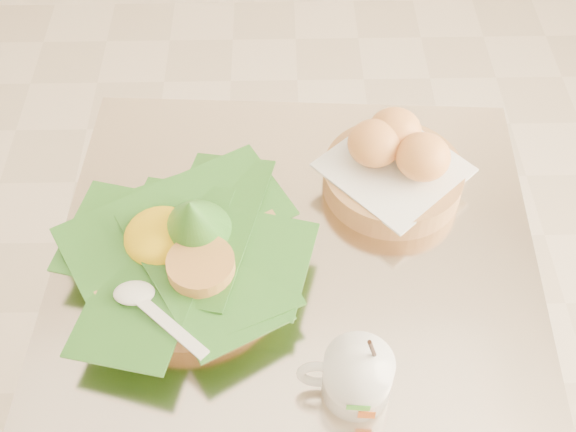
{
  "coord_description": "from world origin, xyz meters",
  "views": [
    {
      "loc": [
        0.16,
        -0.54,
        1.6
      ],
      "look_at": [
        0.17,
        0.09,
        0.82
      ],
      "focal_mm": 45.0,
      "sensor_mm": 36.0,
      "label": 1
    }
  ],
  "objects_px": {
    "rice_basket": "(186,248)",
    "bread_basket": "(394,164)",
    "coffee_mug": "(355,376)",
    "cafe_table": "(294,342)"
  },
  "relations": [
    {
      "from": "rice_basket",
      "to": "bread_basket",
      "type": "bearing_deg",
      "value": 26.7
    },
    {
      "from": "coffee_mug",
      "to": "cafe_table",
      "type": "bearing_deg",
      "value": 109.58
    },
    {
      "from": "bread_basket",
      "to": "coffee_mug",
      "type": "xyz_separation_m",
      "value": [
        -0.09,
        -0.35,
        -0.0
      ]
    },
    {
      "from": "coffee_mug",
      "to": "bread_basket",
      "type": "bearing_deg",
      "value": 76.06
    },
    {
      "from": "cafe_table",
      "to": "coffee_mug",
      "type": "bearing_deg",
      "value": -70.42
    },
    {
      "from": "bread_basket",
      "to": "coffee_mug",
      "type": "height_order",
      "value": "coffee_mug"
    },
    {
      "from": "cafe_table",
      "to": "rice_basket",
      "type": "height_order",
      "value": "rice_basket"
    },
    {
      "from": "rice_basket",
      "to": "coffee_mug",
      "type": "relative_size",
      "value": 2.35
    },
    {
      "from": "rice_basket",
      "to": "bread_basket",
      "type": "xyz_separation_m",
      "value": [
        0.31,
        0.15,
        -0.0
      ]
    },
    {
      "from": "cafe_table",
      "to": "bread_basket",
      "type": "xyz_separation_m",
      "value": [
        0.16,
        0.16,
        0.27
      ]
    }
  ]
}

